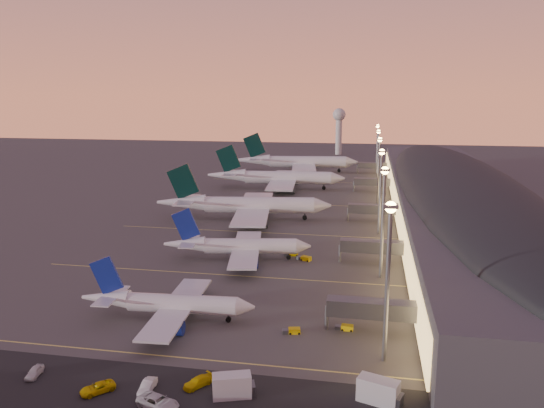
{
  "coord_description": "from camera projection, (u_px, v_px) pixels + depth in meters",
  "views": [
    {
      "loc": [
        32.71,
        -119.56,
        41.47
      ],
      "look_at": [
        2.0,
        45.0,
        7.0
      ],
      "focal_mm": 35.0,
      "sensor_mm": 36.0,
      "label": 1
    }
  ],
  "objects": [
    {
      "name": "baggage_tug_b",
      "position": [
        292.0,
        331.0,
        93.98
      ],
      "size": [
        3.37,
        1.92,
        0.95
      ],
      "rotation": [
        0.0,
        0.0,
        0.22
      ],
      "color": "#DCBA05",
      "rests_on": "ground"
    },
    {
      "name": "airliner_narrow_south",
      "position": [
        168.0,
        303.0,
        99.43
      ],
      "size": [
        33.54,
        30.0,
        11.98
      ],
      "rotation": [
        0.0,
        0.0,
        0.07
      ],
      "color": "silver",
      "rests_on": "ground"
    },
    {
      "name": "lane_markings",
      "position": [
        263.0,
        228.0,
        167.87
      ],
      "size": [
        90.0,
        180.36,
        0.0
      ],
      "color": "#D8C659",
      "rests_on": "ground"
    },
    {
      "name": "light_masts",
      "position": [
        380.0,
        166.0,
        181.93
      ],
      "size": [
        2.2,
        217.2,
        25.9
      ],
      "color": "slate",
      "rests_on": "ground"
    },
    {
      "name": "airliner_wide_far",
      "position": [
        297.0,
        162.0,
        290.35
      ],
      "size": [
        66.99,
        61.54,
        21.44
      ],
      "rotation": [
        0.0,
        0.0,
        0.13
      ],
      "color": "silver",
      "rests_on": "ground"
    },
    {
      "name": "service_van_e",
      "position": [
        158.0,
        402.0,
        71.42
      ],
      "size": [
        6.71,
        4.71,
        1.7
      ],
      "primitive_type": "imported",
      "rotation": [
        0.0,
        0.0,
        1.23
      ],
      "color": "silver",
      "rests_on": "ground"
    },
    {
      "name": "service_lane",
      "position": [
        128.0,
        392.0,
        75.44
      ],
      "size": [
        260.0,
        16.0,
        0.01
      ],
      "color": "black",
      "rests_on": "ground"
    },
    {
      "name": "service_van_d",
      "position": [
        198.0,
        382.0,
        76.81
      ],
      "size": [
        4.29,
        4.91,
        1.36
      ],
      "primitive_type": "imported",
      "rotation": [
        0.0,
        0.0,
        -0.62
      ],
      "color": "#DCBA05",
      "rests_on": "ground"
    },
    {
      "name": "baggage_tug_c",
      "position": [
        292.0,
        254.0,
        139.46
      ],
      "size": [
        3.85,
        2.09,
        1.09
      ],
      "rotation": [
        0.0,
        0.0,
        0.18
      ],
      "color": "#DCBA05",
      "rests_on": "ground"
    },
    {
      "name": "terminal_building",
      "position": [
        453.0,
        190.0,
        186.25
      ],
      "size": [
        56.35,
        255.0,
        17.46
      ],
      "color": "#454549",
      "rests_on": "ground"
    },
    {
      "name": "radar_tower",
      "position": [
        339.0,
        123.0,
        373.49
      ],
      "size": [
        9.0,
        9.0,
        32.5
      ],
      "color": "silver",
      "rests_on": "ground"
    },
    {
      "name": "airliner_wide_mid",
      "position": [
        276.0,
        178.0,
        237.87
      ],
      "size": [
        62.06,
        56.76,
        19.85
      ],
      "rotation": [
        0.0,
        0.0,
        0.09
      ],
      "color": "silver",
      "rests_on": "ground"
    },
    {
      "name": "baggage_tug_d",
      "position": [
        304.0,
        258.0,
        135.49
      ],
      "size": [
        3.98,
        2.93,
        1.11
      ],
      "rotation": [
        0.0,
        0.0,
        -0.45
      ],
      "color": "#DCBA05",
      "rests_on": "ground"
    },
    {
      "name": "airliner_wide_near",
      "position": [
        244.0,
        205.0,
        179.42
      ],
      "size": [
        59.31,
        54.55,
        18.99
      ],
      "rotation": [
        0.0,
        0.0,
        0.14
      ],
      "color": "silver",
      "rests_on": "ground"
    },
    {
      "name": "ground",
      "position": [
        230.0,
        268.0,
        129.36
      ],
      "size": [
        700.0,
        700.0,
        0.0
      ],
      "primitive_type": "plane",
      "color": "#3F3D3A"
    },
    {
      "name": "service_van_a",
      "position": [
        34.0,
        372.0,
        79.59
      ],
      "size": [
        2.22,
        4.2,
        1.36
      ],
      "primitive_type": "imported",
      "rotation": [
        0.0,
        0.0,
        0.16
      ],
      "color": "silver",
      "rests_on": "ground"
    },
    {
      "name": "catering_truck_a",
      "position": [
        234.0,
        386.0,
        74.04
      ],
      "size": [
        6.33,
        4.01,
        3.33
      ],
      "rotation": [
        0.0,
        0.0,
        0.32
      ],
      "color": "silver",
      "rests_on": "ground"
    },
    {
      "name": "baggage_tug_a",
      "position": [
        345.0,
        327.0,
        95.34
      ],
      "size": [
        3.3,
        1.61,
        0.96
      ],
      "rotation": [
        0.0,
        0.0,
        -0.08
      ],
      "color": "#DCBA05",
      "rests_on": "ground"
    },
    {
      "name": "airliner_narrow_north",
      "position": [
        238.0,
        246.0,
        135.68
      ],
      "size": [
        37.75,
        34.12,
        13.51
      ],
      "rotation": [
        0.0,
        0.0,
        0.17
      ],
      "color": "silver",
      "rests_on": "ground"
    },
    {
      "name": "service_van_f",
      "position": [
        98.0,
        388.0,
        75.2
      ],
      "size": [
        5.02,
        5.12,
        1.36
      ],
      "primitive_type": "imported",
      "rotation": [
        0.0,
        0.0,
        -0.76
      ],
      "color": "#DCBA05",
      "rests_on": "ground"
    },
    {
      "name": "catering_truck_b",
      "position": [
        380.0,
        392.0,
        72.45
      ],
      "size": [
        6.54,
        4.17,
        3.44
      ],
      "rotation": [
        0.0,
        0.0,
        -0.33
      ],
      "color": "silver",
      "rests_on": "ground"
    },
    {
      "name": "service_van_c",
      "position": [
        147.0,
        386.0,
        75.53
      ],
      "size": [
        1.78,
        4.54,
        1.47
      ],
      "primitive_type": "imported",
      "rotation": [
        0.0,
        0.0,
        0.05
      ],
      "color": "silver",
      "rests_on": "ground"
    }
  ]
}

